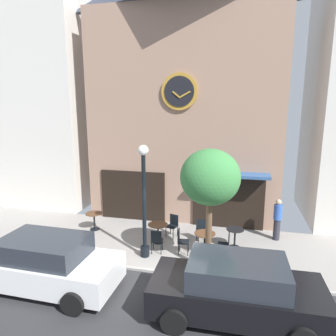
% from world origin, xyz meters
% --- Properties ---
extents(ground_plane, '(27.84, 10.71, 0.13)m').
position_xyz_m(ground_plane, '(0.00, -1.00, -0.02)').
color(ground_plane, gray).
extents(clock_building, '(8.67, 3.60, 11.94)m').
position_xyz_m(clock_building, '(-0.52, 5.50, 6.18)').
color(clock_building, '#9E7A66').
rests_on(clock_building, ground_plane).
extents(neighbor_building_left, '(5.81, 3.34, 13.87)m').
position_xyz_m(neighbor_building_left, '(-8.55, 6.01, 6.93)').
color(neighbor_building_left, silver).
rests_on(neighbor_building_left, ground_plane).
extents(street_lamp, '(0.36, 0.36, 3.99)m').
position_xyz_m(street_lamp, '(-1.09, 0.98, 2.03)').
color(street_lamp, black).
rests_on(street_lamp, ground_plane).
extents(street_tree, '(1.85, 1.66, 4.00)m').
position_xyz_m(street_tree, '(1.18, 0.54, 3.08)').
color(street_tree, brown).
rests_on(street_tree, ground_plane).
extents(cafe_table_center_right, '(0.71, 0.71, 0.75)m').
position_xyz_m(cafe_table_center_right, '(-3.90, 2.75, 0.53)').
color(cafe_table_center_right, black).
rests_on(cafe_table_center_right, ground_plane).
extents(cafe_table_leftmost, '(0.77, 0.77, 0.76)m').
position_xyz_m(cafe_table_leftmost, '(-0.92, 2.15, 0.56)').
color(cafe_table_leftmost, black).
rests_on(cafe_table_leftmost, ground_plane).
extents(cafe_table_near_curb, '(0.76, 0.76, 0.75)m').
position_xyz_m(cafe_table_near_curb, '(0.94, 1.75, 0.55)').
color(cafe_table_near_curb, black).
rests_on(cafe_table_near_curb, ground_plane).
extents(cafe_table_rightmost, '(0.65, 0.65, 0.74)m').
position_xyz_m(cafe_table_rightmost, '(2.00, 2.38, 0.51)').
color(cafe_table_rightmost, black).
rests_on(cafe_table_rightmost, ground_plane).
extents(cafe_chair_facing_wall, '(0.40, 0.40, 0.90)m').
position_xyz_m(cafe_chair_facing_wall, '(1.71, 1.58, 0.53)').
color(cafe_chair_facing_wall, black).
rests_on(cafe_chair_facing_wall, ground_plane).
extents(cafe_chair_outer, '(0.43, 0.43, 0.90)m').
position_xyz_m(cafe_chair_outer, '(0.13, 1.49, 0.53)').
color(cafe_chair_outer, black).
rests_on(cafe_chair_outer, ground_plane).
extents(cafe_chair_mid_row, '(0.51, 0.51, 0.90)m').
position_xyz_m(cafe_chair_mid_row, '(-0.48, 2.86, 0.53)').
color(cafe_chair_mid_row, black).
rests_on(cafe_chair_mid_row, ground_plane).
extents(cafe_chair_under_awning, '(0.51, 0.51, 0.90)m').
position_xyz_m(cafe_chair_under_awning, '(0.72, 2.58, 0.53)').
color(cafe_chair_under_awning, black).
rests_on(cafe_chair_under_awning, ground_plane).
extents(cafe_chair_curbside, '(0.44, 0.44, 0.90)m').
position_xyz_m(cafe_chair_curbside, '(-0.74, 1.29, 0.53)').
color(cafe_chair_curbside, black).
rests_on(cafe_chair_curbside, ground_plane).
extents(pedestrian_blue, '(0.45, 0.45, 1.67)m').
position_xyz_m(pedestrian_blue, '(3.61, 3.48, 0.86)').
color(pedestrian_blue, '#2D2D38').
rests_on(pedestrian_blue, ground_plane).
extents(parked_car_white, '(4.34, 2.09, 1.55)m').
position_xyz_m(parked_car_white, '(-3.35, -1.47, 0.76)').
color(parked_car_white, white).
rests_on(parked_car_white, ground_plane).
extents(parked_car_black, '(4.33, 2.08, 1.55)m').
position_xyz_m(parked_car_black, '(2.10, -1.54, 0.76)').
color(parked_car_black, black).
rests_on(parked_car_black, ground_plane).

